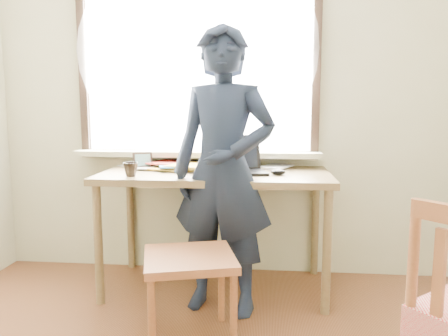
# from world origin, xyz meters

# --- Properties ---
(room_shell) EXTENTS (3.52, 4.02, 2.61)m
(room_shell) POSITION_xyz_m (-0.02, 0.20, 1.64)
(room_shell) COLOR beige
(room_shell) RESTS_ON ground
(desk) EXTENTS (1.56, 0.78, 0.84)m
(desk) POSITION_xyz_m (-0.02, 1.63, 0.75)
(desk) COLOR brown
(desk) RESTS_ON ground
(laptop) EXTENTS (0.44, 0.39, 0.25)m
(laptop) POSITION_xyz_m (0.12, 1.60, 0.89)
(laptop) COLOR black
(laptop) RESTS_ON desk
(mug_white) EXTENTS (0.17, 0.17, 0.10)m
(mug_white) POSITION_xyz_m (-0.08, 1.85, 0.88)
(mug_white) COLOR white
(mug_white) RESTS_ON desk
(mug_dark) EXTENTS (0.14, 0.14, 0.09)m
(mug_dark) POSITION_xyz_m (-0.54, 1.38, 0.88)
(mug_dark) COLOR black
(mug_dark) RESTS_ON desk
(mouse) EXTENTS (0.10, 0.07, 0.04)m
(mouse) POSITION_xyz_m (0.40, 1.53, 0.85)
(mouse) COLOR black
(mouse) RESTS_ON desk
(desk_clutter) EXTENTS (0.71, 0.51, 0.05)m
(desk_clutter) POSITION_xyz_m (-0.37, 1.83, 0.86)
(desk_clutter) COLOR gold
(desk_clutter) RESTS_ON desk
(book_a) EXTENTS (0.24, 0.29, 0.02)m
(book_a) POSITION_xyz_m (-0.39, 1.82, 0.85)
(book_a) COLOR white
(book_a) RESTS_ON desk
(book_b) EXTENTS (0.27, 0.30, 0.02)m
(book_b) POSITION_xyz_m (0.32, 1.89, 0.84)
(book_b) COLOR white
(book_b) RESTS_ON desk
(picture_frame) EXTENTS (0.13, 0.08, 0.11)m
(picture_frame) POSITION_xyz_m (-0.56, 1.73, 0.89)
(picture_frame) COLOR black
(picture_frame) RESTS_ON desk
(work_chair) EXTENTS (0.58, 0.57, 0.49)m
(work_chair) POSITION_xyz_m (-0.08, 0.90, 0.41)
(work_chair) COLOR brown
(work_chair) RESTS_ON ground
(person) EXTENTS (0.72, 0.55, 1.77)m
(person) POSITION_xyz_m (0.06, 1.32, 0.88)
(person) COLOR black
(person) RESTS_ON ground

